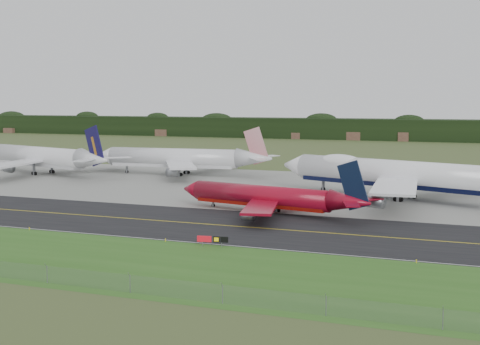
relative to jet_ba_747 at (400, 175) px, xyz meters
name	(u,v)px	position (x,y,z in m)	size (l,w,h in m)	color
ground	(232,222)	(-25.64, -40.57, -5.84)	(600.00, 600.00, 0.00)	#3A4A22
grass_verge	(140,264)	(-25.64, -75.57, -5.83)	(400.00, 30.00, 0.01)	#2C5B1A
taxiway	(224,225)	(-25.64, -44.57, -5.83)	(400.00, 32.00, 0.02)	black
apron	(305,189)	(-25.64, 10.43, -5.83)	(400.00, 78.00, 0.01)	gray
taxiway_centreline	(224,225)	(-25.64, -44.57, -5.81)	(400.00, 0.40, 0.00)	gold
taxiway_edge_line	(188,242)	(-25.64, -60.07, -5.81)	(400.00, 0.25, 0.00)	silver
perimeter_fence	(87,279)	(-25.64, -88.57, -4.74)	(320.00, 0.10, 320.00)	slate
horizon_treeline	(410,131)	(-25.64, 233.19, -0.36)	(700.00, 25.00, 12.00)	black
jet_ba_747	(400,175)	(0.00, 0.00, 0.00)	(66.15, 53.29, 17.14)	white
jet_red_737	(271,197)	(-21.88, -28.81, -2.56)	(43.58, 34.99, 11.84)	maroon
jet_navy_gold	(42,157)	(-111.07, 14.08, -0.62)	(60.30, 51.24, 15.88)	white
jet_star_tail	(182,159)	(-69.42, 27.51, -0.78)	(57.52, 48.00, 15.17)	silver
taxiway_sign	(212,239)	(-20.53, -61.76, -4.66)	(4.94, 1.11, 1.66)	slate
edge_marker_left	(29,229)	(-56.31, -61.07, -5.59)	(0.16, 0.16, 0.50)	yellow
edge_marker_center	(165,240)	(-29.19, -61.07, -5.59)	(0.16, 0.16, 0.50)	yellow
edge_marker_right	(416,261)	(10.72, -61.07, -5.59)	(0.16, 0.16, 0.50)	yellow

